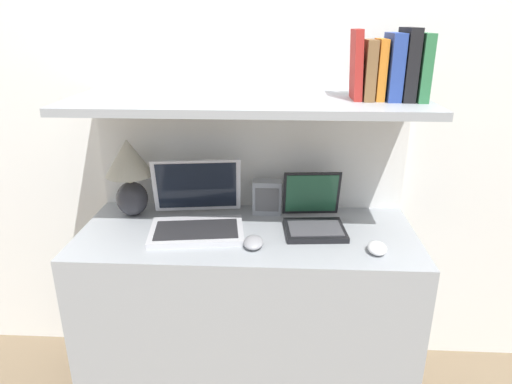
% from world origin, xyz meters
% --- Properties ---
extents(wall_back, '(6.00, 0.05, 2.40)m').
position_xyz_m(wall_back, '(0.00, 0.58, 1.20)').
color(wall_back, white).
rests_on(wall_back, ground_plane).
extents(desk, '(1.26, 0.52, 0.76)m').
position_xyz_m(desk, '(0.00, 0.26, 0.38)').
color(desk, '#999EA3').
rests_on(desk, ground_plane).
extents(back_riser, '(1.26, 0.04, 1.22)m').
position_xyz_m(back_riser, '(0.00, 0.54, 0.61)').
color(back_riser, white).
rests_on(back_riser, ground_plane).
extents(shelf, '(1.26, 0.47, 0.03)m').
position_xyz_m(shelf, '(0.00, 0.33, 1.23)').
color(shelf, '#999EA3').
rests_on(shelf, back_riser).
extents(table_lamp, '(0.19, 0.19, 0.32)m').
position_xyz_m(table_lamp, '(-0.47, 0.40, 0.95)').
color(table_lamp, '#2D2D33').
rests_on(table_lamp, desk).
extents(laptop_large, '(0.38, 0.35, 0.25)m').
position_xyz_m(laptop_large, '(-0.19, 0.29, 0.81)').
color(laptop_large, silver).
rests_on(laptop_large, desk).
extents(laptop_small, '(0.24, 0.26, 0.20)m').
position_xyz_m(laptop_small, '(0.25, 0.31, 0.80)').
color(laptop_small, black).
rests_on(laptop_small, desk).
extents(computer_mouse, '(0.07, 0.10, 0.03)m').
position_xyz_m(computer_mouse, '(0.03, 0.14, 0.77)').
color(computer_mouse, '#99999E').
rests_on(computer_mouse, desk).
extents(second_mouse, '(0.07, 0.09, 0.03)m').
position_xyz_m(second_mouse, '(0.46, 0.12, 0.77)').
color(second_mouse, white).
rests_on(second_mouse, desk).
extents(router_box, '(0.12, 0.06, 0.14)m').
position_xyz_m(router_box, '(0.07, 0.44, 0.83)').
color(router_box, gray).
rests_on(router_box, desk).
extents(book_green, '(0.03, 0.18, 0.22)m').
position_xyz_m(book_green, '(0.58, 0.33, 1.35)').
color(book_green, '#2D7042').
rests_on(book_green, shelf).
extents(book_black, '(0.04, 0.17, 0.23)m').
position_xyz_m(book_black, '(0.54, 0.33, 1.36)').
color(book_black, black).
rests_on(book_black, shelf).
extents(book_blue, '(0.04, 0.16, 0.22)m').
position_xyz_m(book_blue, '(0.49, 0.33, 1.35)').
color(book_blue, '#284293').
rests_on(book_blue, shelf).
extents(book_orange, '(0.03, 0.12, 0.20)m').
position_xyz_m(book_orange, '(0.45, 0.33, 1.35)').
color(book_orange, orange).
rests_on(book_orange, shelf).
extents(book_brown, '(0.03, 0.15, 0.20)m').
position_xyz_m(book_brown, '(0.41, 0.33, 1.34)').
color(book_brown, brown).
rests_on(book_brown, shelf).
extents(book_red, '(0.04, 0.13, 0.23)m').
position_xyz_m(book_red, '(0.37, 0.33, 1.36)').
color(book_red, '#A82823').
rests_on(book_red, shelf).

